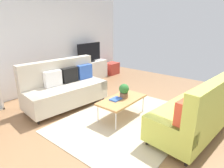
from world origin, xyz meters
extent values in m
plane|color=#936B47|center=(0.00, 0.00, 0.00)|extent=(7.68, 7.68, 0.00)
cube|color=silver|center=(0.00, 2.80, 1.45)|extent=(6.40, 0.12, 2.90)
cube|color=beige|center=(-0.03, -0.25, 0.01)|extent=(2.90, 2.20, 0.01)
cube|color=beige|center=(-0.38, 1.30, 0.32)|extent=(1.98, 1.05, 0.44)
cube|color=beige|center=(-0.35, 1.62, 0.82)|extent=(1.91, 0.41, 0.56)
cube|color=beige|center=(0.46, 1.20, 0.43)|extent=(0.29, 0.86, 0.22)
cube|color=beige|center=(-1.23, 1.40, 0.43)|extent=(0.29, 0.86, 0.22)
cylinder|color=black|center=(0.44, 0.86, 0.05)|extent=(0.05, 0.05, 0.10)
cylinder|color=black|center=(-1.29, 1.06, 0.05)|extent=(0.05, 0.05, 0.10)
cylinder|color=black|center=(0.52, 1.54, 0.05)|extent=(0.05, 0.05, 0.10)
cylinder|color=black|center=(-1.21, 1.74, 0.05)|extent=(0.05, 0.05, 0.10)
cube|color=#3359B2|center=(0.30, 1.36, 0.72)|extent=(0.41, 0.18, 0.36)
cube|color=black|center=(-0.15, 1.41, 0.72)|extent=(0.41, 0.18, 0.36)
cube|color=white|center=(-0.60, 1.46, 0.72)|extent=(0.41, 0.18, 0.36)
cube|color=#C1CC51|center=(0.32, -1.40, 0.32)|extent=(1.98, 1.05, 0.44)
cube|color=#C1CC51|center=(0.28, -1.72, 0.82)|extent=(1.91, 0.41, 0.56)
cube|color=#C1CC51|center=(-0.53, -1.31, 0.43)|extent=(0.29, 0.86, 0.22)
cube|color=#C1CC51|center=(1.16, -1.50, 0.43)|extent=(0.29, 0.86, 0.22)
cylinder|color=black|center=(-0.51, -0.97, 0.05)|extent=(0.05, 0.05, 0.10)
cylinder|color=black|center=(1.22, -1.16, 0.05)|extent=(0.05, 0.05, 0.10)
cylinder|color=black|center=(-0.59, -1.64, 0.05)|extent=(0.05, 0.05, 0.10)
cube|color=#D84C33|center=(-0.37, -1.46, 0.72)|extent=(0.41, 0.18, 0.36)
cube|color=black|center=(0.08, -1.52, 0.72)|extent=(0.41, 0.18, 0.36)
cube|color=#B7844C|center=(0.02, -0.05, 0.40)|extent=(1.10, 0.56, 0.04)
cylinder|color=silver|center=(-0.48, 0.18, 0.19)|extent=(0.02, 0.02, 0.38)
cylinder|color=silver|center=(0.52, 0.18, 0.19)|extent=(0.02, 0.02, 0.38)
cylinder|color=silver|center=(-0.48, -0.28, 0.19)|extent=(0.02, 0.02, 0.38)
cylinder|color=silver|center=(0.52, -0.28, 0.19)|extent=(0.02, 0.02, 0.38)
cube|color=silver|center=(1.53, 2.46, 0.32)|extent=(1.40, 0.44, 0.64)
cube|color=black|center=(1.53, 2.44, 0.66)|extent=(0.36, 0.20, 0.04)
cube|color=black|center=(1.53, 2.44, 0.98)|extent=(1.00, 0.05, 0.60)
cube|color=#B2382D|center=(2.63, 2.36, 0.22)|extent=(0.52, 0.40, 0.44)
cylinder|color=brown|center=(0.10, -0.04, 0.48)|extent=(0.17, 0.17, 0.12)
sphere|color=#2D7233|center=(0.10, -0.04, 0.62)|extent=(0.21, 0.21, 0.21)
cube|color=#3359B2|center=(-0.10, 0.02, 0.43)|extent=(0.24, 0.18, 0.03)
cylinder|color=#4C72B2|center=(0.95, 2.51, 0.72)|extent=(0.13, 0.13, 0.16)
cylinder|color=red|center=(1.15, 2.42, 0.73)|extent=(0.06, 0.06, 0.17)
cylinder|color=red|center=(1.26, 2.42, 0.75)|extent=(0.05, 0.05, 0.22)
cylinder|color=#262626|center=(1.35, 2.42, 0.73)|extent=(0.05, 0.05, 0.17)
camera|label=1|loc=(-3.00, -2.24, 1.97)|focal=30.72mm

